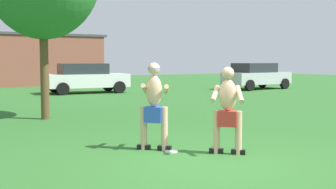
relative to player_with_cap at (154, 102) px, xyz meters
The scene contains 7 objects.
ground_plane 1.74m from the player_with_cap, 78.86° to the right, with size 80.00×80.00×0.00m, color #2D6628.
player_with_cap is the anchor object (origin of this frame).
player_in_red 1.43m from the player_with_cap, 46.64° to the right, with size 0.73×0.80×1.62m.
frisbee 1.01m from the player_with_cap, 64.39° to the right, with size 0.25×0.25×0.03m, color white.
car_white_near_post 15.37m from the player_with_cap, 74.03° to the left, with size 4.43×2.31×1.58m.
car_silver_mid_lot 18.85m from the player_with_cap, 41.21° to the left, with size 4.41×2.25×1.58m.
outbuilding_behind_lot 24.33m from the player_with_cap, 82.51° to the left, with size 10.91×4.24×3.58m.
Camera 1 is at (-4.44, -5.86, 1.74)m, focal length 46.59 mm.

